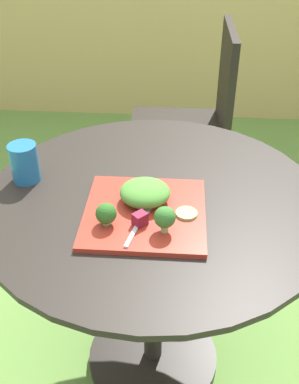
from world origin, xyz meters
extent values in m
plane|color=#669342|center=(0.00, 0.00, 0.00)|extent=(12.00, 12.00, 0.00)
cube|color=tan|center=(0.00, 2.02, 0.66)|extent=(8.00, 0.08, 1.31)
cylinder|color=#28231E|center=(0.00, 0.00, 0.70)|extent=(0.90, 0.90, 0.02)
cylinder|color=#28231E|center=(0.00, 0.00, 0.37)|extent=(0.06, 0.06, 0.65)
cylinder|color=#28231E|center=(0.00, 0.00, 0.02)|extent=(0.44, 0.44, 0.04)
cube|color=black|center=(0.05, 0.91, 0.43)|extent=(0.45, 0.45, 0.03)
cube|color=black|center=(0.25, 0.91, 0.68)|extent=(0.04, 0.42, 0.45)
cylinder|color=black|center=(-0.13, 1.08, 0.22)|extent=(0.02, 0.02, 0.43)
cylinder|color=black|center=(-0.12, 0.72, 0.22)|extent=(0.02, 0.02, 0.43)
cylinder|color=black|center=(0.23, 1.09, 0.22)|extent=(0.02, 0.02, 0.43)
cylinder|color=black|center=(0.24, 0.73, 0.22)|extent=(0.02, 0.02, 0.43)
cube|color=#AD3323|center=(-0.02, -0.09, 0.72)|extent=(0.30, 0.30, 0.01)
cylinder|color=#236BA8|center=(-0.35, 0.05, 0.76)|extent=(0.08, 0.08, 0.11)
cylinder|color=#1E5B8F|center=(-0.35, 0.05, 0.75)|extent=(0.07, 0.07, 0.07)
cube|color=silver|center=(-0.04, -0.17, 0.73)|extent=(0.04, 0.11, 0.00)
cube|color=silver|center=(-0.02, -0.10, 0.73)|extent=(0.03, 0.05, 0.00)
ellipsoid|color=#519338|center=(-0.02, -0.05, 0.75)|extent=(0.13, 0.12, 0.05)
cylinder|color=#99B770|center=(0.03, -0.16, 0.73)|extent=(0.02, 0.02, 0.02)
sphere|color=#38752D|center=(0.03, -0.16, 0.77)|extent=(0.05, 0.05, 0.05)
cylinder|color=#99B770|center=(-0.10, -0.15, 0.73)|extent=(0.02, 0.02, 0.01)
sphere|color=#2D6623|center=(-0.10, -0.15, 0.76)|extent=(0.05, 0.05, 0.05)
cylinder|color=#8EB766|center=(0.09, -0.10, 0.73)|extent=(0.05, 0.05, 0.01)
cube|color=maroon|center=(-0.02, -0.14, 0.74)|extent=(0.04, 0.04, 0.03)
camera|label=1|loc=(0.06, -0.99, 1.41)|focal=43.01mm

